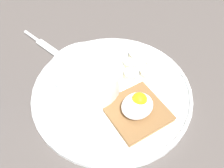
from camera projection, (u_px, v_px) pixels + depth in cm
name	position (u px, v px, depth cm)	size (l,w,h in cm)	color
ground_plane	(112.00, 97.00, 49.62)	(120.00, 120.00, 2.00)	#4A4441
plate	(112.00, 91.00, 48.25)	(30.74, 30.74, 1.60)	white
oatmeal_bowl	(87.00, 77.00, 46.01)	(12.79, 12.79, 6.50)	white
toast_slice	(136.00, 112.00, 44.20)	(11.81, 11.81, 1.10)	brown
poached_egg	(138.00, 105.00, 42.76)	(5.92, 5.15, 3.62)	white
banana_slice_front	(131.00, 64.00, 51.87)	(3.68, 3.71, 1.43)	beige
banana_slice_left	(147.00, 73.00, 50.13)	(4.14, 4.09, 1.80)	#F7E7B9
banana_slice_back	(137.00, 55.00, 53.53)	(4.65, 4.74, 1.86)	beige
banana_slice_right	(117.00, 61.00, 52.54)	(3.44, 3.46, 1.16)	#EEEAB9
banana_slice_inner	(130.00, 75.00, 49.86)	(3.22, 3.34, 1.63)	beige
banana_slice_outer	(153.00, 65.00, 51.96)	(3.90, 3.89, 1.06)	#F5E6C1
knife	(41.00, 42.00, 58.31)	(2.01, 12.24, 0.80)	silver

